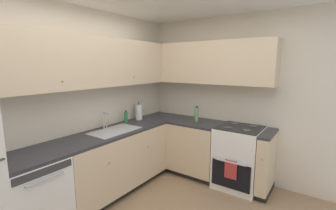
{
  "coord_description": "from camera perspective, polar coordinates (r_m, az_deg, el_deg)",
  "views": [
    {
      "loc": [
        -1.71,
        -1.21,
        1.8
      ],
      "look_at": [
        0.96,
        0.67,
        1.24
      ],
      "focal_mm": 25.0,
      "sensor_mm": 36.0,
      "label": 1
    }
  ],
  "objects": [
    {
      "name": "soap_bottle",
      "position": [
        3.75,
        -10.21,
        -2.97
      ],
      "size": [
        0.05,
        0.05,
        0.2
      ],
      "color": "#338C4C",
      "rests_on": "countertop_back"
    },
    {
      "name": "lower_cabinets_back",
      "position": [
        3.52,
        -12.78,
        -13.31
      ],
      "size": [
        1.66,
        0.62,
        0.86
      ],
      "color": "beige",
      "rests_on": "ground_plane"
    },
    {
      "name": "sink",
      "position": [
        3.35,
        -12.78,
        -6.83
      ],
      "size": [
        0.69,
        0.4,
        0.1
      ],
      "color": "#B7B7BC",
      "rests_on": "countertop_back"
    },
    {
      "name": "faucet",
      "position": [
        3.46,
        -15.17,
        -3.31
      ],
      "size": [
        0.07,
        0.16,
        0.24
      ],
      "color": "silver",
      "rests_on": "countertop_back"
    },
    {
      "name": "oven_range",
      "position": [
        3.71,
        16.88,
        -11.94
      ],
      "size": [
        0.68,
        0.62,
        1.05
      ],
      "color": "white",
      "rests_on": "ground_plane"
    },
    {
      "name": "upper_cabinets_right",
      "position": [
        3.81,
        9.17,
        10.11
      ],
      "size": [
        0.32,
        2.12,
        0.65
      ],
      "color": "beige"
    },
    {
      "name": "countertop_back",
      "position": [
        3.37,
        -13.06,
        -6.35
      ],
      "size": [
        2.87,
        0.6,
        0.03
      ],
      "primitive_type": "cube",
      "color": "#2D2D33",
      "rests_on": "lower_cabinets_back"
    },
    {
      "name": "wall_right",
      "position": [
        3.84,
        16.28,
        1.49
      ],
      "size": [
        0.05,
        3.13,
        2.55
      ],
      "primitive_type": "cube",
      "color": "beige",
      "rests_on": "ground_plane"
    },
    {
      "name": "oil_bottle",
      "position": [
        3.79,
        6.97,
        -2.27
      ],
      "size": [
        0.07,
        0.07,
        0.25
      ],
      "color": "#729E66",
      "rests_on": "countertop_right"
    },
    {
      "name": "lower_cabinets_right",
      "position": [
        3.88,
        9.17,
        -10.96
      ],
      "size": [
        0.62,
        1.57,
        0.86
      ],
      "color": "beige",
      "rests_on": "ground_plane"
    },
    {
      "name": "paper_towel_roll",
      "position": [
        3.92,
        -7.12,
        -1.7
      ],
      "size": [
        0.11,
        0.11,
        0.32
      ],
      "color": "white",
      "rests_on": "countertop_back"
    },
    {
      "name": "wall_back",
      "position": [
        3.29,
        -22.73,
        -0.21
      ],
      "size": [
        3.83,
        0.05,
        2.55
      ],
      "primitive_type": "cube",
      "color": "beige",
      "rests_on": "ground_plane"
    },
    {
      "name": "upper_cabinets_back",
      "position": [
        3.25,
        -17.52,
        9.88
      ],
      "size": [
        2.55,
        0.34,
        0.65
      ],
      "color": "beige"
    },
    {
      "name": "dishwasher",
      "position": [
        2.96,
        -30.17,
        -19.11
      ],
      "size": [
        0.6,
        0.63,
        0.86
      ],
      "color": "white",
      "rests_on": "ground_plane"
    },
    {
      "name": "countertop_right",
      "position": [
        3.75,
        9.34,
        -4.6
      ],
      "size": [
        0.6,
        1.57,
        0.03
      ],
      "color": "#2D2D33",
      "rests_on": "lower_cabinets_right"
    }
  ]
}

